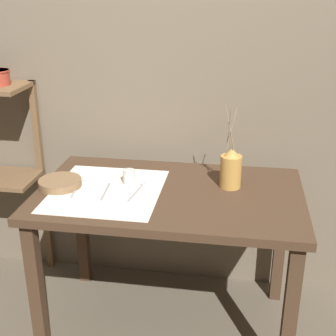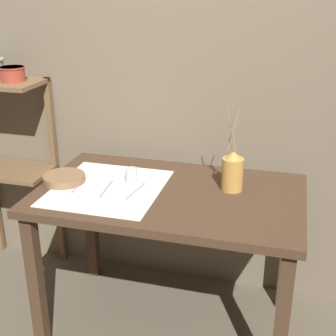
{
  "view_description": "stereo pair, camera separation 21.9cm",
  "coord_description": "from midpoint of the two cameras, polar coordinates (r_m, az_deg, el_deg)",
  "views": [
    {
      "loc": [
        0.31,
        -2.01,
        1.74
      ],
      "look_at": [
        -0.01,
        0.0,
        0.91
      ],
      "focal_mm": 50.0,
      "sensor_mm": 36.0,
      "label": 1
    },
    {
      "loc": [
        0.53,
        -1.96,
        1.74
      ],
      "look_at": [
        -0.01,
        0.0,
        0.91
      ],
      "focal_mm": 50.0,
      "sensor_mm": 36.0,
      "label": 2
    }
  ],
  "objects": [
    {
      "name": "ground_plane",
      "position": [
        2.67,
        2.62,
        -18.48
      ],
      "size": [
        12.0,
        12.0,
        0.0
      ],
      "primitive_type": "plane",
      "color": "brown"
    },
    {
      "name": "stone_wall_back",
      "position": [
        2.57,
        5.56,
        9.93
      ],
      "size": [
        7.0,
        0.06,
        2.4
      ],
      "color": "#6B5E4C",
      "rests_on": "ground_plane"
    },
    {
      "name": "wooden_table",
      "position": [
        2.29,
        2.91,
        -5.31
      ],
      "size": [
        1.27,
        0.77,
        0.79
      ],
      "color": "#422D1E",
      "rests_on": "ground_plane"
    },
    {
      "name": "wooden_shelf_unit",
      "position": [
        2.91,
        -16.8,
        3.04
      ],
      "size": [
        0.51,
        0.31,
        1.21
      ],
      "color": "brown",
      "rests_on": "ground_plane"
    },
    {
      "name": "linen_cloth",
      "position": [
        2.28,
        -4.6,
        -2.47
      ],
      "size": [
        0.52,
        0.57,
        0.0
      ],
      "color": "silver",
      "rests_on": "wooden_table"
    },
    {
      "name": "pitcher_with_flowers",
      "position": [
        2.26,
        10.64,
        -0.49
      ],
      "size": [
        0.1,
        0.1,
        0.41
      ],
      "color": "#B7843D",
      "rests_on": "wooden_table"
    },
    {
      "name": "wooden_bowl",
      "position": [
        2.36,
        -9.98,
        -1.33
      ],
      "size": [
        0.21,
        0.21,
        0.04
      ],
      "color": "brown",
      "rests_on": "wooden_table"
    },
    {
      "name": "glass_tumbler_near",
      "position": [
        2.32,
        -1.81,
        -0.93
      ],
      "size": [
        0.06,
        0.06,
        0.07
      ],
      "color": "#B7C1BC",
      "rests_on": "wooden_table"
    },
    {
      "name": "spoon_inner",
      "position": [
        2.37,
        -7.7,
        -1.49
      ],
      "size": [
        0.03,
        0.21,
        0.02
      ],
      "color": "#939399",
      "rests_on": "wooden_table"
    },
    {
      "name": "knife_center",
      "position": [
        2.26,
        -4.79,
        -2.59
      ],
      "size": [
        0.03,
        0.2,
        0.0
      ],
      "color": "#939399",
      "rests_on": "wooden_table"
    },
    {
      "name": "spoon_outer",
      "position": [
        2.27,
        -0.57,
        -2.32
      ],
      "size": [
        0.05,
        0.21,
        0.02
      ],
      "color": "#939399",
      "rests_on": "wooden_table"
    },
    {
      "name": "metal_pot_small",
      "position": [
        2.72,
        -16.26,
        10.99
      ],
      "size": [
        0.14,
        0.14,
        0.08
      ],
      "color": "#9E3828",
      "rests_on": "wooden_shelf_unit"
    }
  ]
}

